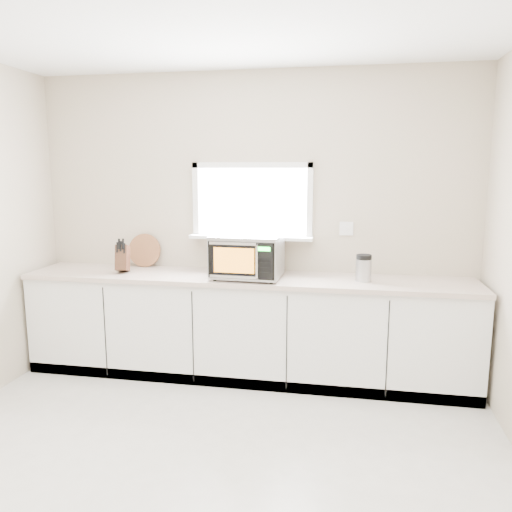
# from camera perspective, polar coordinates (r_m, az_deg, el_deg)

# --- Properties ---
(ground) EXTENTS (4.00, 4.00, 0.00)m
(ground) POSITION_cam_1_polar(r_m,az_deg,el_deg) (3.20, -7.88, -25.31)
(ground) COLOR beige
(ground) RESTS_ON ground
(back_wall) EXTENTS (4.00, 0.17, 2.70)m
(back_wall) POSITION_cam_1_polar(r_m,az_deg,el_deg) (4.57, -0.42, 3.93)
(back_wall) COLOR #C5B09D
(back_wall) RESTS_ON ground
(cabinets) EXTENTS (3.92, 0.60, 0.88)m
(cabinets) POSITION_cam_1_polar(r_m,az_deg,el_deg) (4.48, -1.13, -8.28)
(cabinets) COLOR white
(cabinets) RESTS_ON ground
(countertop) EXTENTS (3.92, 0.64, 0.04)m
(countertop) POSITION_cam_1_polar(r_m,az_deg,el_deg) (4.35, -1.18, -2.56)
(countertop) COLOR beige
(countertop) RESTS_ON cabinets
(microwave) EXTENTS (0.59, 0.49, 0.37)m
(microwave) POSITION_cam_1_polar(r_m,az_deg,el_deg) (4.24, -1.01, 0.05)
(microwave) COLOR black
(microwave) RESTS_ON countertop
(knife_block) EXTENTS (0.15, 0.24, 0.31)m
(knife_block) POSITION_cam_1_polar(r_m,az_deg,el_deg) (4.64, -15.00, -0.18)
(knife_block) COLOR #49271A
(knife_block) RESTS_ON countertop
(cutting_board) EXTENTS (0.32, 0.08, 0.31)m
(cutting_board) POSITION_cam_1_polar(r_m,az_deg,el_deg) (4.86, -12.62, 0.64)
(cutting_board) COLOR brown
(cutting_board) RESTS_ON countertop
(coffee_grinder) EXTENTS (0.16, 0.16, 0.23)m
(coffee_grinder) POSITION_cam_1_polar(r_m,az_deg,el_deg) (4.23, 12.19, -1.32)
(coffee_grinder) COLOR #A8ABB0
(coffee_grinder) RESTS_ON countertop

